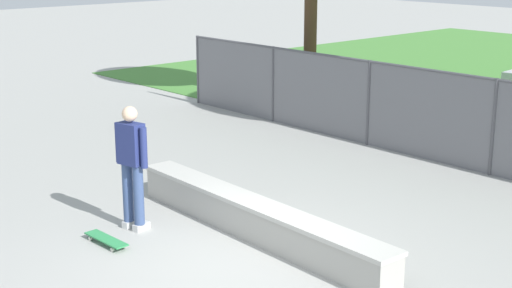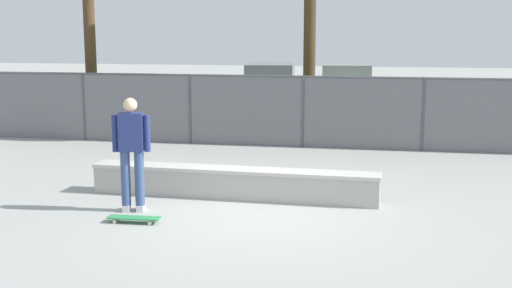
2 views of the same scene
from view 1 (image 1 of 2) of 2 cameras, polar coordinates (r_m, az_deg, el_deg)
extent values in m
plane|color=#9E9E99|center=(9.71, -1.66, -9.39)|extent=(80.00, 80.00, 0.00)
cube|color=#A8A59E|center=(10.61, -0.05, -5.87)|extent=(4.98, 0.60, 0.46)
cube|color=beige|center=(10.52, -0.05, -4.55)|extent=(5.02, 0.64, 0.06)
cube|color=beige|center=(11.18, -9.50, -5.97)|extent=(0.16, 0.28, 0.10)
cube|color=beige|center=(11.03, -8.70, -6.22)|extent=(0.16, 0.28, 0.10)
cylinder|color=#384C7A|center=(11.00, -9.72, -3.62)|extent=(0.15, 0.15, 0.88)
cylinder|color=#384C7A|center=(10.84, -8.92, -3.85)|extent=(0.15, 0.15, 0.88)
cube|color=navy|center=(10.71, -9.49, 0.02)|extent=(0.42, 0.29, 0.60)
cylinder|color=navy|center=(10.89, -10.40, 0.12)|extent=(0.10, 0.10, 0.58)
cylinder|color=navy|center=(10.54, -8.54, -0.29)|extent=(0.10, 0.10, 0.58)
sphere|color=beige|center=(10.61, -9.59, 2.27)|extent=(0.22, 0.22, 0.22)
cube|color=#2D8C4C|center=(10.59, -11.32, -7.09)|extent=(0.81, 0.23, 0.02)
cube|color=#B2B2B7|center=(10.38, -10.49, -7.61)|extent=(0.07, 0.14, 0.02)
cube|color=#B2B2B7|center=(10.81, -12.11, -6.77)|extent=(0.07, 0.14, 0.02)
cylinder|color=silver|center=(10.35, -10.87, -7.90)|extent=(0.06, 0.03, 0.05)
cylinder|color=silver|center=(10.44, -10.09, -7.67)|extent=(0.06, 0.03, 0.05)
cylinder|color=silver|center=(10.78, -12.49, -7.05)|extent=(0.06, 0.03, 0.05)
cylinder|color=silver|center=(10.86, -11.72, -6.83)|extent=(0.06, 0.03, 0.05)
cylinder|color=#4C4C51|center=(19.52, -4.44, 5.67)|extent=(0.07, 0.07, 1.75)
cylinder|color=#4C4C51|center=(17.38, 1.31, 4.56)|extent=(0.07, 0.07, 1.75)
cylinder|color=#4C4C51|center=(15.47, 8.55, 3.11)|extent=(0.07, 0.07, 1.75)
cylinder|color=#4C4C51|center=(13.88, 17.59, 1.21)|extent=(0.07, 0.07, 1.75)
cylinder|color=#4C4C51|center=(13.71, 17.87, 4.65)|extent=(17.06, 0.05, 0.05)
cube|color=slate|center=(13.88, 17.59, 1.21)|extent=(17.06, 0.01, 1.75)
cylinder|color=#513823|center=(18.84, 4.17, 9.29)|extent=(0.32, 0.32, 4.33)
camera|label=2|loc=(6.63, -80.08, -7.10)|focal=46.56mm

